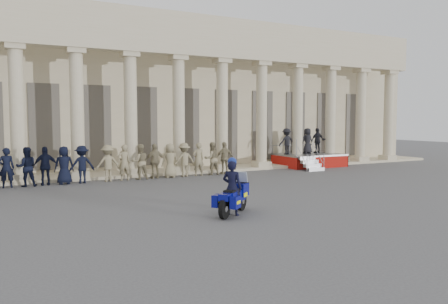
% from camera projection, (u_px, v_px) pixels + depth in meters
% --- Properties ---
extents(ground, '(90.00, 90.00, 0.00)m').
position_uv_depth(ground, '(226.00, 200.00, 15.80)').
color(ground, '#4A4A4D').
rests_on(ground, ground).
extents(building, '(40.00, 12.50, 9.00)m').
position_uv_depth(building, '(122.00, 95.00, 28.55)').
color(building, '#C3B592').
rests_on(building, ground).
extents(officer_rank, '(17.72, 0.65, 1.73)m').
position_uv_depth(officer_rank, '(59.00, 165.00, 19.57)').
color(officer_rank, black).
rests_on(officer_rank, ground).
extents(reviewing_stand, '(4.11, 3.82, 2.39)m').
position_uv_depth(reviewing_stand, '(308.00, 146.00, 27.33)').
color(reviewing_stand, gray).
rests_on(reviewing_stand, ground).
extents(motorcycle, '(1.64, 1.45, 1.27)m').
position_uv_depth(motorcycle, '(233.00, 197.00, 13.41)').
color(motorcycle, black).
rests_on(motorcycle, ground).
extents(rider, '(0.70, 0.73, 1.78)m').
position_uv_depth(rider, '(232.00, 186.00, 13.28)').
color(rider, black).
rests_on(rider, ground).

